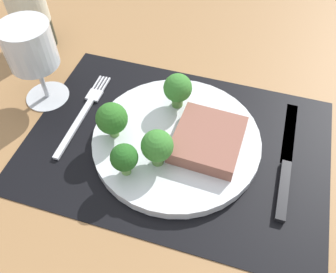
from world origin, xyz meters
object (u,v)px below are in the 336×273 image
object	(u,v)px
plate	(176,140)
steak	(209,137)
wine_glass	(31,50)
fork	(84,113)
knife	(286,166)

from	to	relation	value
plate	steak	xyz separation A→B (cm)	(4.91, 0.45, 1.98)
wine_glass	steak	bearing A→B (deg)	-5.91
fork	knife	xyz separation A→B (cm)	(33.85, -0.89, 0.05)
plate	knife	world-z (taller)	plate
fork	knife	size ratio (longest dim) A/B	0.83
wine_glass	fork	bearing A→B (deg)	-14.71
steak	knife	size ratio (longest dim) A/B	0.47
plate	steak	distance (cm)	5.31
plate	fork	world-z (taller)	plate
plate	knife	size ratio (longest dim) A/B	1.14
plate	wine_glass	xyz separation A→B (cm)	(-24.85, 3.53, 9.07)
steak	fork	distance (cm)	21.88
plate	wine_glass	size ratio (longest dim) A/B	1.80
plate	fork	distance (cm)	16.88
steak	fork	world-z (taller)	steak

